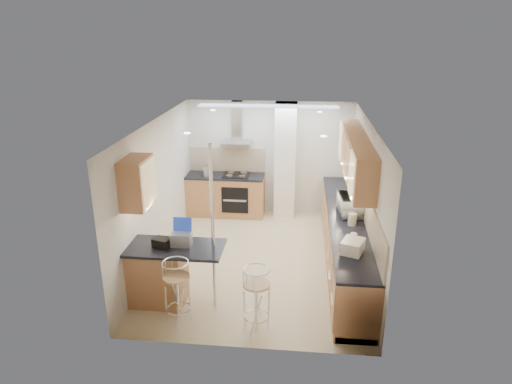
# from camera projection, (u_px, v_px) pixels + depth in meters

# --- Properties ---
(ground) EXTENTS (4.80, 4.80, 0.00)m
(ground) POSITION_uv_depth(u_px,v_px,m) (259.00, 260.00, 8.24)
(ground) COLOR tan
(ground) RESTS_ON ground
(room_shell) EXTENTS (3.64, 4.84, 2.51)m
(room_shell) POSITION_uv_depth(u_px,v_px,m) (280.00, 173.00, 8.03)
(room_shell) COLOR silver
(room_shell) RESTS_ON ground
(right_counter) EXTENTS (0.63, 4.40, 0.92)m
(right_counter) POSITION_uv_depth(u_px,v_px,m) (345.00, 241.00, 7.94)
(right_counter) COLOR #AF7846
(right_counter) RESTS_ON ground
(back_counter) EXTENTS (1.70, 0.63, 0.92)m
(back_counter) POSITION_uv_depth(u_px,v_px,m) (226.00, 195.00, 10.14)
(back_counter) COLOR #AF7846
(back_counter) RESTS_ON ground
(peninsula) EXTENTS (1.47, 0.72, 0.94)m
(peninsula) POSITION_uv_depth(u_px,v_px,m) (175.00, 275.00, 6.83)
(peninsula) COLOR #AF7846
(peninsula) RESTS_ON ground
(microwave) EXTENTS (0.47, 0.65, 0.34)m
(microwave) POSITION_uv_depth(u_px,v_px,m) (351.00, 205.00, 7.84)
(microwave) COLOR white
(microwave) RESTS_ON right_counter
(laptop) EXTENTS (0.29, 0.22, 0.20)m
(laptop) POSITION_uv_depth(u_px,v_px,m) (181.00, 239.00, 6.68)
(laptop) COLOR gray
(laptop) RESTS_ON peninsula
(bag) EXTENTS (0.29, 0.24, 0.13)m
(bag) POSITION_uv_depth(u_px,v_px,m) (162.00, 243.00, 6.64)
(bag) COLOR black
(bag) RESTS_ON peninsula
(bar_stool_near) EXTENTS (0.51, 0.51, 0.96)m
(bar_stool_near) POSITION_uv_depth(u_px,v_px,m) (177.00, 292.00, 6.36)
(bar_stool_near) COLOR tan
(bar_stool_near) RESTS_ON ground
(bar_stool_end) EXTENTS (0.55, 0.55, 0.96)m
(bar_stool_end) POSITION_uv_depth(u_px,v_px,m) (256.00, 300.00, 6.19)
(bar_stool_end) COLOR tan
(bar_stool_end) RESTS_ON ground
(jar_a) EXTENTS (0.16, 0.16, 0.17)m
(jar_a) POSITION_uv_depth(u_px,v_px,m) (352.00, 192.00, 8.67)
(jar_a) COLOR white
(jar_a) RESTS_ON right_counter
(jar_b) EXTENTS (0.15, 0.15, 0.16)m
(jar_b) POSITION_uv_depth(u_px,v_px,m) (343.00, 201.00, 8.27)
(jar_b) COLOR white
(jar_b) RESTS_ON right_counter
(jar_c) EXTENTS (0.18, 0.18, 0.20)m
(jar_c) POSITION_uv_depth(u_px,v_px,m) (352.00, 219.00, 7.42)
(jar_c) COLOR #B3AD8F
(jar_c) RESTS_ON right_counter
(jar_d) EXTENTS (0.11, 0.11, 0.14)m
(jar_d) POSITION_uv_depth(u_px,v_px,m) (353.00, 238.00, 6.84)
(jar_d) COLOR white
(jar_d) RESTS_ON right_counter
(bread_bin) EXTENTS (0.39, 0.43, 0.19)m
(bread_bin) POSITION_uv_depth(u_px,v_px,m) (353.00, 246.00, 6.52)
(bread_bin) COLOR white
(bread_bin) RESTS_ON right_counter
(kettle) EXTENTS (0.16, 0.16, 0.23)m
(kettle) POSITION_uv_depth(u_px,v_px,m) (207.00, 171.00, 9.84)
(kettle) COLOR #AFB1B4
(kettle) RESTS_ON back_counter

